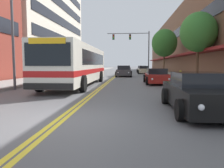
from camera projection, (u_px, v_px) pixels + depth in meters
ground_plane at (120, 73)px, 43.21m from camera, size 240.00×240.00×0.00m
sidewalk_left at (83, 72)px, 43.81m from camera, size 3.88×106.00×0.18m
sidewalk_right at (158, 72)px, 42.59m from camera, size 3.88×106.00×0.18m
centre_line at (120, 73)px, 43.21m from camera, size 0.34×106.00×0.01m
storefront_row_right at (191, 45)px, 41.60m from camera, size 9.10×68.00×10.77m
city_bus at (78, 64)px, 16.92m from camera, size 2.92×12.49×2.93m
car_beige_parked_left_near at (95, 70)px, 39.80m from camera, size 1.97×4.36×1.34m
car_slate_blue_parked_left_far at (81, 72)px, 28.28m from camera, size 2.00×4.76×1.39m
car_black_parked_right_foreground at (200, 93)px, 7.50m from camera, size 2.16×4.52×1.34m
car_champagne_parked_right_mid at (143, 70)px, 38.36m from camera, size 1.99×4.55×1.35m
car_red_parked_right_far at (157, 76)px, 18.44m from camera, size 2.04×4.84×1.27m
car_white_parked_right_end at (142, 69)px, 44.66m from camera, size 2.00×4.60×1.35m
car_dark_grey_moving_lead at (124, 71)px, 29.28m from camera, size 2.15×4.30×1.46m
car_charcoal_moving_second at (127, 68)px, 64.36m from camera, size 2.21×4.60×1.25m
traffic_signal_mast at (135, 43)px, 37.73m from camera, size 7.28×0.38×7.31m
street_lamp_left_near at (15, 2)px, 13.40m from camera, size 1.98×0.28×9.43m
street_tree_right_mid at (198, 32)px, 19.79m from camera, size 3.27×3.27×6.15m
street_tree_right_far at (164, 43)px, 31.51m from camera, size 3.62×3.62×6.51m
fire_hydrant at (180, 77)px, 17.11m from camera, size 0.35×0.27×0.95m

